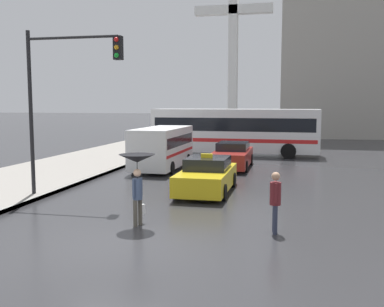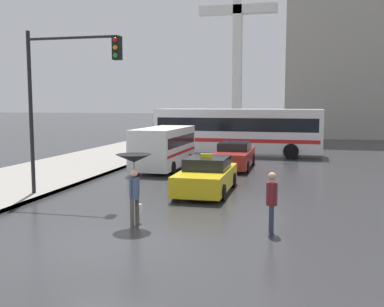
{
  "view_description": "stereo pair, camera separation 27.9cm",
  "coord_description": "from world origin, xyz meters",
  "px_view_note": "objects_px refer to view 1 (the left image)",
  "views": [
    {
      "loc": [
        4.29,
        -9.98,
        3.43
      ],
      "look_at": [
        0.35,
        7.95,
        1.4
      ],
      "focal_mm": 42.0,
      "sensor_mm": 36.0,
      "label": 1
    },
    {
      "loc": [
        4.57,
        -9.92,
        3.43
      ],
      "look_at": [
        0.35,
        7.95,
        1.4
      ],
      "focal_mm": 42.0,
      "sensor_mm": 36.0,
      "label": 2
    }
  ],
  "objects_px": {
    "taxi": "(207,176)",
    "pedestrian_with_umbrella": "(137,168)",
    "sedan_red": "(233,156)",
    "traffic_light": "(65,83)",
    "monument_cross": "(233,37)",
    "city_bus": "(235,130)",
    "pedestrian_man": "(275,198)",
    "ambulance_van": "(162,146)"
  },
  "relations": [
    {
      "from": "monument_cross",
      "to": "pedestrian_with_umbrella",
      "type": "bearing_deg",
      "value": -87.07
    },
    {
      "from": "sedan_red",
      "to": "city_bus",
      "type": "distance_m",
      "value": 6.26
    },
    {
      "from": "ambulance_van",
      "to": "monument_cross",
      "type": "xyz_separation_m",
      "value": [
        0.67,
        23.8,
        8.96
      ]
    },
    {
      "from": "taxi",
      "to": "pedestrian_with_umbrella",
      "type": "distance_m",
      "value": 5.38
    },
    {
      "from": "sedan_red",
      "to": "city_bus",
      "type": "bearing_deg",
      "value": -84.11
    },
    {
      "from": "monument_cross",
      "to": "pedestrian_man",
      "type": "bearing_deg",
      "value": -80.84
    },
    {
      "from": "ambulance_van",
      "to": "city_bus",
      "type": "xyz_separation_m",
      "value": [
        2.96,
        7.27,
        0.5
      ]
    },
    {
      "from": "ambulance_van",
      "to": "traffic_light",
      "type": "height_order",
      "value": "traffic_light"
    },
    {
      "from": "taxi",
      "to": "ambulance_van",
      "type": "bearing_deg",
      "value": -58.92
    },
    {
      "from": "taxi",
      "to": "city_bus",
      "type": "relative_size",
      "value": 0.4
    },
    {
      "from": "ambulance_van",
      "to": "city_bus",
      "type": "height_order",
      "value": "city_bus"
    },
    {
      "from": "city_bus",
      "to": "pedestrian_with_umbrella",
      "type": "distance_m",
      "value": 18.21
    },
    {
      "from": "pedestrian_with_umbrella",
      "to": "pedestrian_man",
      "type": "height_order",
      "value": "pedestrian_with_umbrella"
    },
    {
      "from": "pedestrian_with_umbrella",
      "to": "ambulance_van",
      "type": "bearing_deg",
      "value": 31.49
    },
    {
      "from": "taxi",
      "to": "pedestrian_man",
      "type": "bearing_deg",
      "value": 118.69
    },
    {
      "from": "pedestrian_with_umbrella",
      "to": "pedestrian_man",
      "type": "bearing_deg",
      "value": -69.78
    },
    {
      "from": "ambulance_van",
      "to": "pedestrian_man",
      "type": "bearing_deg",
      "value": 120.8
    },
    {
      "from": "pedestrian_man",
      "to": "traffic_light",
      "type": "xyz_separation_m",
      "value": [
        -7.48,
        2.78,
        3.21
      ]
    },
    {
      "from": "city_bus",
      "to": "pedestrian_with_umbrella",
      "type": "xyz_separation_m",
      "value": [
        -0.51,
        -18.2,
        -0.07
      ]
    },
    {
      "from": "sedan_red",
      "to": "pedestrian_with_umbrella",
      "type": "height_order",
      "value": "pedestrian_with_umbrella"
    },
    {
      "from": "sedan_red",
      "to": "pedestrian_with_umbrella",
      "type": "relative_size",
      "value": 2.32
    },
    {
      "from": "sedan_red",
      "to": "pedestrian_man",
      "type": "relative_size",
      "value": 2.87
    },
    {
      "from": "city_bus",
      "to": "traffic_light",
      "type": "relative_size",
      "value": 1.84
    },
    {
      "from": "taxi",
      "to": "city_bus",
      "type": "height_order",
      "value": "city_bus"
    },
    {
      "from": "ambulance_van",
      "to": "pedestrian_with_umbrella",
      "type": "relative_size",
      "value": 2.71
    },
    {
      "from": "taxi",
      "to": "sedan_red",
      "type": "bearing_deg",
      "value": -91.0
    },
    {
      "from": "ambulance_van",
      "to": "city_bus",
      "type": "bearing_deg",
      "value": -111.3
    },
    {
      "from": "taxi",
      "to": "pedestrian_man",
      "type": "height_order",
      "value": "pedestrian_man"
    },
    {
      "from": "city_bus",
      "to": "monument_cross",
      "type": "height_order",
      "value": "monument_cross"
    },
    {
      "from": "taxi",
      "to": "pedestrian_man",
      "type": "xyz_separation_m",
      "value": [
        2.79,
        -5.09,
        0.32
      ]
    },
    {
      "from": "taxi",
      "to": "sedan_red",
      "type": "height_order",
      "value": "taxi"
    },
    {
      "from": "pedestrian_with_umbrella",
      "to": "monument_cross",
      "type": "xyz_separation_m",
      "value": [
        -1.78,
        34.74,
        8.52
      ]
    },
    {
      "from": "taxi",
      "to": "pedestrian_with_umbrella",
      "type": "height_order",
      "value": "pedestrian_with_umbrella"
    },
    {
      "from": "city_bus",
      "to": "sedan_red",
      "type": "bearing_deg",
      "value": -172.31
    },
    {
      "from": "monument_cross",
      "to": "traffic_light",
      "type": "bearing_deg",
      "value": -93.4
    },
    {
      "from": "sedan_red",
      "to": "traffic_light",
      "type": "xyz_separation_m",
      "value": [
        -4.81,
        -9.21,
        3.52
      ]
    },
    {
      "from": "city_bus",
      "to": "traffic_light",
      "type": "distance_m",
      "value": 16.09
    },
    {
      "from": "pedestrian_man",
      "to": "monument_cross",
      "type": "relative_size",
      "value": 0.09
    },
    {
      "from": "taxi",
      "to": "pedestrian_with_umbrella",
      "type": "bearing_deg",
      "value": 78.83
    },
    {
      "from": "taxi",
      "to": "traffic_light",
      "type": "height_order",
      "value": "traffic_light"
    },
    {
      "from": "taxi",
      "to": "monument_cross",
      "type": "xyz_separation_m",
      "value": [
        -2.8,
        29.55,
        9.53
      ]
    },
    {
      "from": "traffic_light",
      "to": "sedan_red",
      "type": "bearing_deg",
      "value": 62.4
    }
  ]
}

